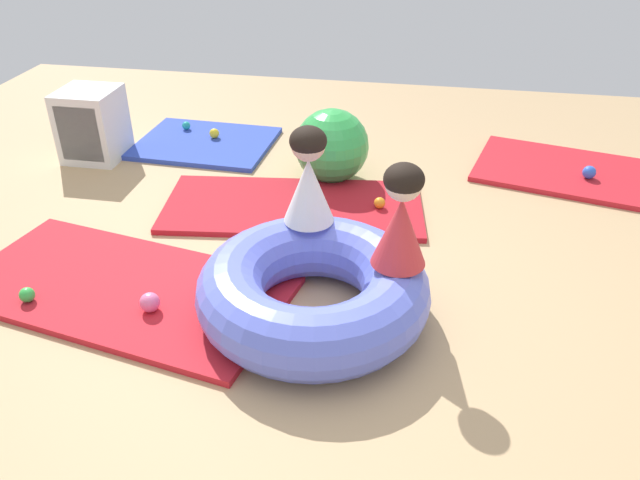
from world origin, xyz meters
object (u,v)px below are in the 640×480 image
Objects in this scene: play_ball_green at (27,295)px; play_ball_orange at (380,203)px; child_in_red at (401,217)px; play_ball_red at (222,320)px; play_ball_pink at (150,302)px; exercise_ball_large at (332,146)px; play_ball_teal at (186,126)px; play_ball_yellow at (214,133)px; child_in_white at (308,176)px; storage_cube at (91,125)px; inflatable_cushion at (313,290)px; play_ball_blue at (589,172)px.

play_ball_orange is at bearing 38.20° from play_ball_green.
play_ball_orange is at bearing -147.66° from child_in_red.
play_ball_pink is at bearing 171.30° from play_ball_red.
exercise_ball_large is at bearing -136.58° from child_in_red.
play_ball_yellow is at bearing -24.35° from play_ball_teal.
child_in_white is at bearing -52.39° from play_ball_teal.
child_in_white is 5.18× the size of play_ball_pink.
play_ball_green is (-0.69, -0.04, -0.01)m from play_ball_pink.
play_ball_green reaches higher than play_ball_orange.
play_ball_red is at bearing -48.91° from child_in_red.
play_ball_pink is 2.26m from storage_cube.
storage_cube reaches higher than play_ball_red.
play_ball_yellow is (-1.70, 2.13, -0.54)m from child_in_red.
play_ball_yellow is (0.30, -0.14, 0.01)m from play_ball_teal.
inflatable_cushion is 16.97× the size of play_ball_teal.
storage_cube reaches higher than exercise_ball_large.
play_ball_blue is 1.93m from exercise_ball_large.
play_ball_pink reaches higher than play_ball_blue.
storage_cube is (-0.54, -0.62, 0.20)m from play_ball_teal.
child_in_red is at bearing 9.77° from play_ball_pink.
inflatable_cushion is 1.68m from exercise_ball_large.
play_ball_yellow is (-0.43, 2.35, -0.01)m from play_ball_pink.
play_ball_pink is 1.30× the size of play_ball_yellow.
child_in_red is 1.74m from exercise_ball_large.
child_in_white is 1.01× the size of exercise_ball_large.
play_ball_pink is at bearing -57.47° from child_in_red.
play_ball_blue reaches higher than play_ball_red.
child_in_white is 1.30m from exercise_ball_large.
play_ball_teal is 0.85m from storage_cube.
play_ball_teal is at bearing 173.32° from play_ball_blue.
child_in_red is 1.28m from play_ball_orange.
child_in_white reaches higher than play_ball_pink.
child_in_red is 2.06m from play_ball_green.
play_ball_green is at bearing 178.80° from play_ball_red.
play_ball_orange is at bearing -12.17° from storage_cube.
play_ball_pink is 1.74m from play_ball_orange.
play_ball_teal is (-1.48, 1.92, -0.55)m from child_in_white.
play_ball_red is at bearing -1.20° from play_ball_green.
play_ball_green is 1.16× the size of play_ball_teal.
play_ball_pink reaches higher than play_ball_green.
inflatable_cushion reaches higher than play_ball_blue.
exercise_ball_large is 1.94m from storage_cube.
child_in_red reaches higher than play_ball_blue.
child_in_red is 2.35m from play_ball_blue.
play_ball_green is 2.53m from play_ball_teal.
play_ball_teal is 2.80m from play_ball_red.
child_in_white is 6.67× the size of play_ball_green.
inflatable_cushion is 12.55× the size of play_ball_blue.
play_ball_orange is (0.23, 1.21, -0.10)m from inflatable_cushion.
storage_cube is at bearing 131.15° from play_ball_red.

